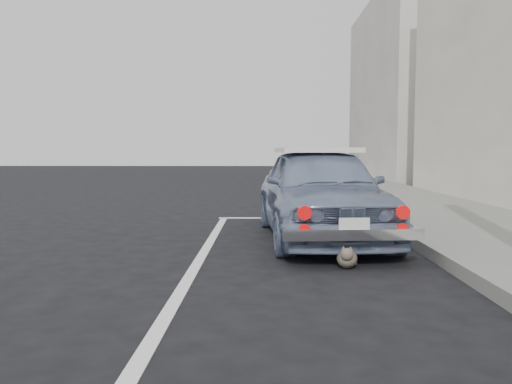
% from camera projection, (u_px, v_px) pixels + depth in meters
% --- Properties ---
extents(ground, '(80.00, 80.00, 0.00)m').
position_uv_depth(ground, '(288.00, 363.00, 2.99)').
color(ground, black).
rests_on(ground, ground).
extents(building_far, '(3.50, 10.00, 8.00)m').
position_uv_depth(building_far, '(408.00, 91.00, 22.50)').
color(building_far, '#B4ABA3').
rests_on(building_far, ground).
extents(pline_front, '(3.00, 0.12, 0.01)m').
position_uv_depth(pline_front, '(298.00, 218.00, 9.46)').
color(pline_front, silver).
rests_on(pline_front, ground).
extents(pline_side, '(0.12, 7.00, 0.01)m').
position_uv_depth(pline_side, '(201.00, 257.00, 6.00)').
color(pline_side, silver).
rests_on(pline_side, ground).
extents(retro_coupe, '(1.89, 4.11, 1.36)m').
position_uv_depth(retro_coupe, '(320.00, 191.00, 7.27)').
color(retro_coupe, '#7686A7').
rests_on(retro_coupe, ground).
extents(cat, '(0.28, 0.50, 0.27)m').
position_uv_depth(cat, '(347.00, 257.00, 5.43)').
color(cat, brown).
rests_on(cat, ground).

